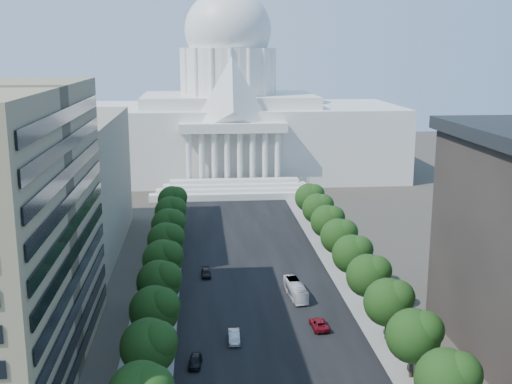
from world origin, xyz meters
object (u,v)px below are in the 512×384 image
object	(u,v)px
car_silver	(234,337)
city_bus	(296,290)
car_red	(319,324)
car_dark_a	(195,361)
car_dark_b	(206,273)

from	to	relation	value
car_silver	city_bus	xyz separation A→B (m)	(12.33, 17.47, 0.62)
car_red	car_dark_a	bearing A→B (deg)	25.68
car_red	city_bus	bearing A→B (deg)	-85.41
car_dark_a	car_red	distance (m)	22.92
car_red	car_dark_b	bearing A→B (deg)	-58.13
car_silver	car_red	bearing A→B (deg)	15.11
car_silver	car_red	size ratio (longest dim) A/B	0.91
car_dark_a	car_silver	xyz separation A→B (m)	(6.05, 7.32, 0.06)
car_dark_b	car_silver	bearing A→B (deg)	-84.29
car_silver	car_dark_b	bearing A→B (deg)	98.47
car_dark_b	city_bus	bearing A→B (deg)	-39.05
car_silver	car_dark_b	distance (m)	30.09
car_dark_b	car_dark_a	bearing A→B (deg)	-95.08
car_dark_b	city_bus	size ratio (longest dim) A/B	0.46
car_dark_a	car_silver	bearing A→B (deg)	56.42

